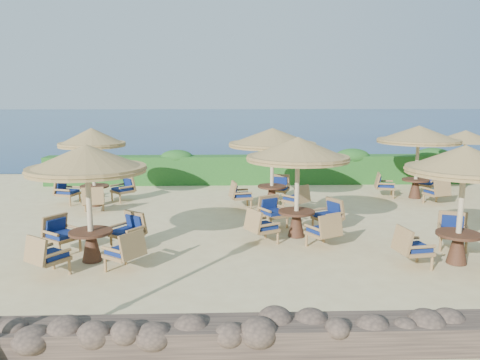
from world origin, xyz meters
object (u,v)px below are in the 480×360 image
cafe_set_1 (297,170)px  cafe_set_4 (272,149)px  extra_parasol (465,136)px  cafe_set_0 (88,184)px  cafe_set_3 (93,155)px  cafe_set_2 (463,183)px  cafe_set_5 (418,145)px

cafe_set_1 → cafe_set_4: size_ratio=0.95×
extra_parasol → cafe_set_0: bearing=-148.6°
cafe_set_4 → cafe_set_0: bearing=-131.1°
cafe_set_1 → cafe_set_3: size_ratio=1.03×
cafe_set_2 → cafe_set_4: (-3.57, 5.69, 0.11)m
cafe_set_0 → cafe_set_3: 5.67m
cafe_set_2 → cafe_set_4: size_ratio=0.93×
cafe_set_1 → cafe_set_2: bearing=-33.2°
cafe_set_0 → cafe_set_2: bearing=-2.9°
cafe_set_2 → cafe_set_5: (1.81, 6.79, 0.11)m
cafe_set_5 → cafe_set_4: bearing=-168.5°
cafe_set_4 → extra_parasol: bearing=16.2°
cafe_set_0 → cafe_set_3: bearing=104.4°
cafe_set_1 → cafe_set_5: 6.89m
cafe_set_1 → cafe_set_0: bearing=-160.6°
cafe_set_3 → cafe_set_4: (6.01, -0.22, 0.20)m
cafe_set_0 → cafe_set_5: bearing=32.6°
cafe_set_3 → cafe_set_5: bearing=4.4°
cafe_set_3 → cafe_set_4: size_ratio=0.92×
extra_parasol → cafe_set_2: (-4.11, -7.92, -0.34)m
cafe_set_2 → cafe_set_3: same height
cafe_set_0 → cafe_set_1: 5.19m
cafe_set_4 → cafe_set_5: bearing=11.5°
cafe_set_2 → cafe_set_1: bearing=146.8°
extra_parasol → cafe_set_5: size_ratio=0.82×
cafe_set_1 → cafe_set_2: 3.91m
extra_parasol → cafe_set_3: (-13.69, -2.01, -0.43)m
extra_parasol → cafe_set_0: (-12.28, -7.50, -0.40)m
cafe_set_0 → cafe_set_4: same height
cafe_set_0 → extra_parasol: bearing=31.4°
cafe_set_4 → cafe_set_5: size_ratio=1.00×
cafe_set_0 → cafe_set_4: bearing=48.9°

